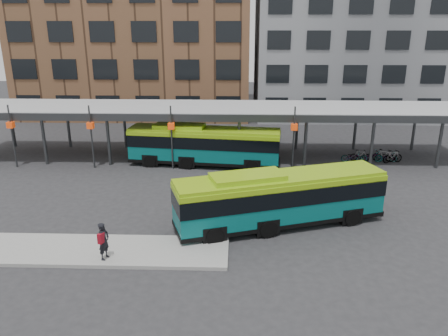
# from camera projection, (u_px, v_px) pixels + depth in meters

# --- Properties ---
(ground) EXTENTS (120.00, 120.00, 0.00)m
(ground) POSITION_uv_depth(u_px,v_px,m) (202.00, 226.00, 23.79)
(ground) COLOR #28282B
(ground) RESTS_ON ground
(boarding_island) EXTENTS (14.00, 3.00, 0.18)m
(boarding_island) POSITION_uv_depth(u_px,v_px,m) (84.00, 250.00, 21.09)
(boarding_island) COLOR gray
(boarding_island) RESTS_ON ground
(canopy) EXTENTS (40.00, 6.53, 4.80)m
(canopy) POSITION_uv_depth(u_px,v_px,m) (214.00, 110.00, 34.74)
(canopy) COLOR #999B9E
(canopy) RESTS_ON ground
(building_brick) EXTENTS (26.00, 14.00, 22.00)m
(building_brick) POSITION_uv_depth(u_px,v_px,m) (137.00, 18.00, 50.91)
(building_brick) COLOR brown
(building_brick) RESTS_ON ground
(building_grey) EXTENTS (24.00, 14.00, 20.00)m
(building_grey) POSITION_uv_depth(u_px,v_px,m) (361.00, 27.00, 50.42)
(building_grey) COLOR slate
(building_grey) RESTS_ON ground
(bus_front) EXTENTS (11.60, 5.93, 3.15)m
(bus_front) POSITION_uv_depth(u_px,v_px,m) (280.00, 197.00, 23.37)
(bus_front) COLOR #085C5C
(bus_front) RESTS_ON ground
(bus_rear) EXTENTS (11.71, 3.82, 3.17)m
(bus_rear) POSITION_uv_depth(u_px,v_px,m) (204.00, 144.00, 33.40)
(bus_rear) COLOR #085C5C
(bus_rear) RESTS_ON ground
(pedestrian) EXTENTS (0.60, 0.75, 1.79)m
(pedestrian) POSITION_uv_depth(u_px,v_px,m) (104.00, 241.00, 19.90)
(pedestrian) COLOR black
(pedestrian) RESTS_ON boarding_island
(bike_rack) EXTENTS (4.94, 1.36, 1.03)m
(bike_rack) POSITION_uv_depth(u_px,v_px,m) (374.00, 156.00, 34.44)
(bike_rack) COLOR slate
(bike_rack) RESTS_ON ground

